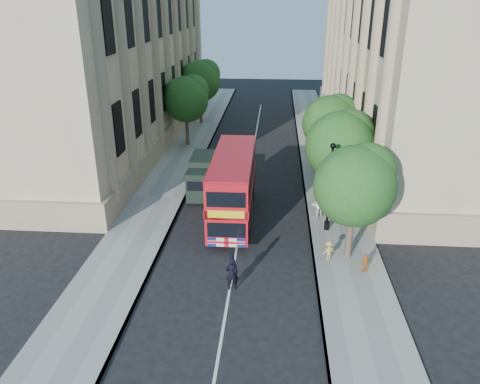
% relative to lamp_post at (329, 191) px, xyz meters
% --- Properties ---
extents(ground, '(120.00, 120.00, 0.00)m').
position_rel_lamp_post_xyz_m(ground, '(-5.00, -6.00, -2.51)').
color(ground, black).
rests_on(ground, ground).
extents(pavement_right, '(3.50, 80.00, 0.12)m').
position_rel_lamp_post_xyz_m(pavement_right, '(0.75, 4.00, -2.45)').
color(pavement_right, gray).
rests_on(pavement_right, ground).
extents(pavement_left, '(3.50, 80.00, 0.12)m').
position_rel_lamp_post_xyz_m(pavement_left, '(-10.75, 4.00, -2.45)').
color(pavement_left, gray).
rests_on(pavement_left, ground).
extents(building_right, '(12.00, 38.00, 18.00)m').
position_rel_lamp_post_xyz_m(building_right, '(8.80, 18.00, 6.49)').
color(building_right, tan).
rests_on(building_right, ground).
extents(building_left, '(12.00, 38.00, 18.00)m').
position_rel_lamp_post_xyz_m(building_left, '(-18.80, 18.00, 6.49)').
color(building_left, tan).
rests_on(building_left, ground).
extents(tree_right_near, '(4.00, 4.00, 6.08)m').
position_rel_lamp_post_xyz_m(tree_right_near, '(0.84, -2.97, 1.74)').
color(tree_right_near, '#473828').
rests_on(tree_right_near, ground).
extents(tree_right_mid, '(4.20, 4.20, 6.37)m').
position_rel_lamp_post_xyz_m(tree_right_mid, '(0.84, 3.03, 1.93)').
color(tree_right_mid, '#473828').
rests_on(tree_right_mid, ground).
extents(tree_right_far, '(4.00, 4.00, 6.15)m').
position_rel_lamp_post_xyz_m(tree_right_far, '(0.84, 9.03, 1.80)').
color(tree_right_far, '#473828').
rests_on(tree_right_far, ground).
extents(tree_left_far, '(4.00, 4.00, 6.30)m').
position_rel_lamp_post_xyz_m(tree_left_far, '(-10.96, 16.03, 1.93)').
color(tree_left_far, '#473828').
rests_on(tree_left_far, ground).
extents(tree_left_back, '(4.20, 4.20, 6.65)m').
position_rel_lamp_post_xyz_m(tree_left_back, '(-10.96, 24.03, 2.20)').
color(tree_left_back, '#473828').
rests_on(tree_left_back, ground).
extents(lamp_post, '(0.32, 0.32, 5.16)m').
position_rel_lamp_post_xyz_m(lamp_post, '(0.00, 0.00, 0.00)').
color(lamp_post, black).
rests_on(lamp_post, pavement_right).
extents(double_decker_bus, '(2.36, 8.60, 3.96)m').
position_rel_lamp_post_xyz_m(double_decker_bus, '(-5.51, 1.26, -0.32)').
color(double_decker_bus, '#B70C15').
rests_on(double_decker_bus, ground).
extents(box_van, '(1.93, 4.54, 2.58)m').
position_rel_lamp_post_xyz_m(box_van, '(-7.79, 4.84, -1.25)').
color(box_van, black).
rests_on(box_van, ground).
extents(police_constable, '(0.68, 0.54, 1.64)m').
position_rel_lamp_post_xyz_m(police_constable, '(-4.90, -6.19, -1.69)').
color(police_constable, black).
rests_on(police_constable, ground).
extents(woman_pedestrian, '(1.05, 1.04, 1.71)m').
position_rel_lamp_post_xyz_m(woman_pedestrian, '(-0.50, 1.57, -1.53)').
color(woman_pedestrian, silver).
rests_on(woman_pedestrian, pavement_right).
extents(child_a, '(0.62, 0.41, 0.98)m').
position_rel_lamp_post_xyz_m(child_a, '(1.42, -4.43, -1.90)').
color(child_a, orange).
rests_on(child_a, pavement_right).
extents(child_b, '(0.76, 0.64, 1.02)m').
position_rel_lamp_post_xyz_m(child_b, '(-0.24, -3.39, -1.88)').
color(child_b, gold).
rests_on(child_b, pavement_right).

